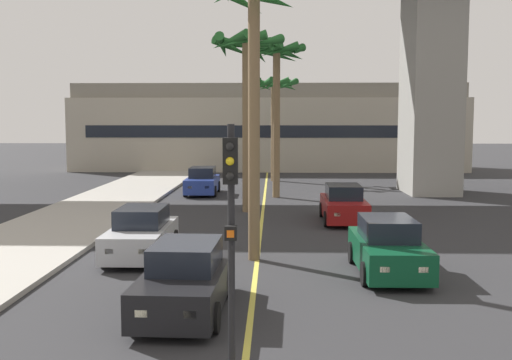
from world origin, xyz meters
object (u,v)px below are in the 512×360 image
car_queue_second (186,280)px  traffic_light_median_near (231,214)px  palm_tree_near_median (276,71)px  car_queue_fifth (142,234)px  palm_tree_mid_median (247,69)px  car_queue_third (344,205)px  car_queue_front (202,182)px  palm_tree_farthest_median (274,97)px  car_queue_fourth (388,248)px  palm_tree_far_median (254,35)px

car_queue_second → traffic_light_median_near: bearing=-68.5°
palm_tree_near_median → car_queue_fifth: bearing=-106.0°
palm_tree_mid_median → car_queue_third: bearing=-33.2°
car_queue_front → traffic_light_median_near: size_ratio=0.98×
palm_tree_farthest_median → palm_tree_mid_median: bearing=-94.9°
palm_tree_near_median → palm_tree_mid_median: bearing=-104.4°
car_queue_third → car_queue_second: bearing=-111.9°
car_queue_fifth → palm_tree_mid_median: bearing=73.2°
car_queue_second → palm_tree_mid_median: palm_tree_mid_median is taller
car_queue_second → car_queue_fifth: bearing=111.9°
traffic_light_median_near → palm_tree_near_median: size_ratio=0.49×
car_queue_second → car_queue_fourth: bearing=34.6°
car_queue_third → palm_tree_near_median: (-2.81, 8.07, 6.25)m
car_queue_second → palm_tree_near_median: bearing=84.1°
car_queue_fifth → palm_tree_farthest_median: bearing=80.3°
traffic_light_median_near → palm_tree_mid_median: bearing=91.6°
palm_tree_mid_median → palm_tree_farthest_median: (1.24, 14.52, -0.67)m
car_queue_third → car_queue_fourth: 8.65m
palm_tree_near_median → traffic_light_median_near: bearing=-92.1°
car_queue_second → palm_tree_near_median: (2.10, 20.27, 6.25)m
car_queue_fifth → car_queue_second: bearing=-68.1°
car_queue_front → car_queue_fifth: same height
car_queue_fifth → palm_tree_mid_median: size_ratio=0.50×
palm_tree_near_median → palm_tree_farthest_median: size_ratio=1.17×
palm_tree_mid_median → car_queue_front: bearing=113.5°
car_queue_third → car_queue_front: bearing=127.0°
car_queue_second → palm_tree_mid_median: (0.73, 14.94, 5.88)m
car_queue_second → palm_tree_farthest_median: size_ratio=0.57×
car_queue_fourth → palm_tree_farthest_median: (-3.17, 25.91, 5.20)m
palm_tree_mid_median → palm_tree_farthest_median: 14.59m
car_queue_fifth → traffic_light_median_near: traffic_light_median_near is taller
car_queue_fourth → palm_tree_far_median: 7.33m
car_queue_third → car_queue_fourth: bearing=-88.5°
traffic_light_median_near → palm_tree_mid_median: palm_tree_mid_median is taller
palm_tree_near_median → palm_tree_farthest_median: 9.25m
car_queue_front → car_queue_third: (7.08, -9.38, 0.00)m
car_queue_second → palm_tree_near_median: palm_tree_near_median is taller
traffic_light_median_near → palm_tree_mid_median: (-0.51, 18.09, 3.88)m
car_queue_second → palm_tree_far_median: palm_tree_far_median is taller
palm_tree_far_median → palm_tree_farthest_median: size_ratio=1.17×
traffic_light_median_near → palm_tree_mid_median: size_ratio=0.51×
palm_tree_far_median → car_queue_fourth: bearing=-22.8°
car_queue_fifth → palm_tree_farthest_median: 24.98m
car_queue_fourth → palm_tree_near_median: bearing=100.3°
car_queue_fourth → traffic_light_median_near: (-3.90, -6.70, 1.99)m
palm_tree_mid_median → car_queue_fifth: bearing=-106.8°
palm_tree_near_median → palm_tree_far_median: bearing=-92.8°
car_queue_fourth → car_queue_fifth: 7.53m
car_queue_fourth → traffic_light_median_near: bearing=-120.2°
palm_tree_far_median → palm_tree_near_median: bearing=87.2°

